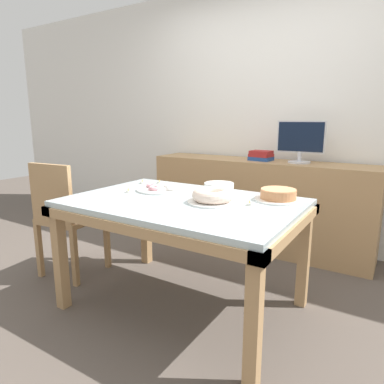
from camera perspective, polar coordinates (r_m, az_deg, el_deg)
name	(u,v)px	position (r m, az deg, el deg)	size (l,w,h in m)	color
ground_plane	(183,305)	(2.50, -1.51, -18.36)	(12.00, 12.00, 0.00)	#564C44
wall_back	(272,116)	(3.64, 13.15, 12.30)	(8.00, 0.10, 2.60)	white
dining_table	(182,213)	(2.24, -1.60, -3.57)	(1.50, 1.02, 0.75)	silver
chair	(65,214)	(2.92, -20.47, -3.47)	(0.47, 0.47, 0.94)	tan
sideboard	(257,204)	(3.46, 10.83, -2.01)	(2.17, 0.44, 0.88)	tan
computer_monitor	(300,142)	(3.25, 17.61, 7.94)	(0.42, 0.20, 0.38)	silver
book_stack	(261,156)	(3.37, 11.43, 5.95)	(0.22, 0.19, 0.09)	#23478C
cake_chocolate_round	(278,195)	(2.27, 14.17, -0.53)	(0.31, 0.31, 0.08)	white
cake_golden_bundt	(213,196)	(2.14, 3.46, -0.72)	(0.32, 0.32, 0.09)	white
pastry_platter	(161,189)	(2.53, -5.19, 0.54)	(0.36, 0.36, 0.04)	white
plate_stack	(219,188)	(2.44, 4.52, 0.73)	(0.21, 0.21, 0.07)	white
tealight_centre	(128,191)	(2.48, -10.56, 0.12)	(0.04, 0.04, 0.04)	silver
tealight_left_edge	(142,182)	(2.80, -8.28, 1.61)	(0.04, 0.04, 0.04)	silver
tealight_near_cakes	(250,204)	(2.10, 9.56, -1.97)	(0.04, 0.04, 0.04)	silver
tealight_near_front	(159,182)	(2.79, -5.46, 1.63)	(0.04, 0.04, 0.04)	silver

